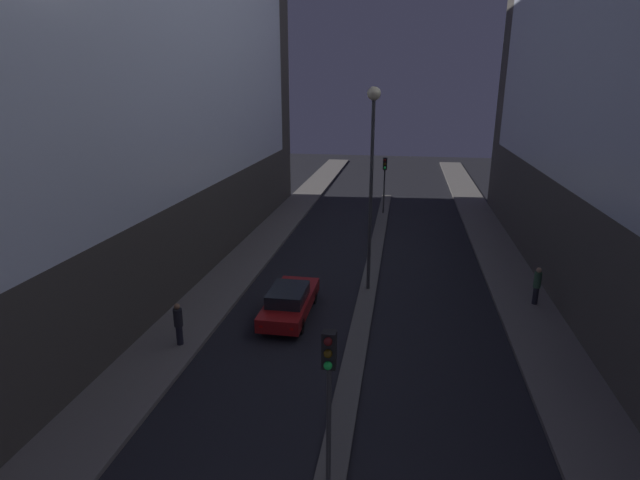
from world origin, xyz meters
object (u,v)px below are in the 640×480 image
object	(u,v)px
street_lamp	(372,150)
traffic_light_mid	(385,173)
car_left_lane	(290,301)
traffic_light_near	(329,377)
pedestrian_on_left_sidewalk	(178,323)
pedestrian_on_right_sidewalk	(537,285)

from	to	relation	value
street_lamp	traffic_light_mid	bearing A→B (deg)	90.00
traffic_light_mid	car_left_lane	xyz separation A→B (m)	(-3.13, -18.61, -2.54)
traffic_light_near	street_lamp	size ratio (longest dim) A/B	0.45
traffic_light_mid	street_lamp	bearing A→B (deg)	-90.00
traffic_light_mid	pedestrian_on_left_sidewalk	xyz separation A→B (m)	(-6.65, -21.93, -2.21)
traffic_light_mid	pedestrian_on_right_sidewalk	size ratio (longest dim) A/B	2.45
traffic_light_mid	pedestrian_on_left_sidewalk	world-z (taller)	traffic_light_mid
car_left_lane	pedestrian_on_left_sidewalk	size ratio (longest dim) A/B	2.84
car_left_lane	pedestrian_on_right_sidewalk	world-z (taller)	pedestrian_on_right_sidewalk
pedestrian_on_right_sidewalk	traffic_light_near	bearing A→B (deg)	-121.88
pedestrian_on_left_sidewalk	car_left_lane	bearing A→B (deg)	43.29
traffic_light_mid	car_left_lane	bearing A→B (deg)	-99.55
traffic_light_mid	car_left_lane	size ratio (longest dim) A/B	0.89
pedestrian_on_left_sidewalk	pedestrian_on_right_sidewalk	size ratio (longest dim) A/B	0.97
traffic_light_mid	pedestrian_on_right_sidewalk	bearing A→B (deg)	-64.37
pedestrian_on_left_sidewalk	pedestrian_on_right_sidewalk	bearing A→B (deg)	23.35
traffic_light_near	street_lamp	world-z (taller)	street_lamp
traffic_light_near	street_lamp	distance (m)	13.26
traffic_light_mid	street_lamp	size ratio (longest dim) A/B	0.45
street_lamp	pedestrian_on_right_sidewalk	bearing A→B (deg)	-4.46
traffic_light_near	car_left_lane	bearing A→B (deg)	108.50
traffic_light_near	pedestrian_on_right_sidewalk	size ratio (longest dim) A/B	2.45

